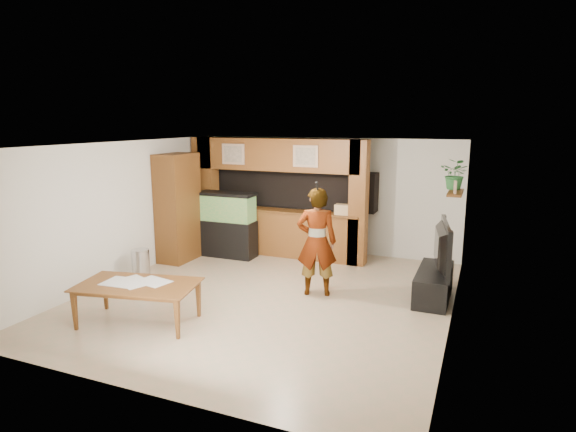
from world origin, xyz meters
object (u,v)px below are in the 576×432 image
at_px(person, 317,242).
at_px(dining_table, 138,304).
at_px(television, 436,246).
at_px(aquarium, 227,225).
at_px(pantry_cabinet, 178,208).

distance_m(person, dining_table, 3.07).
height_order(television, dining_table, television).
bearing_deg(aquarium, person, -30.66).
bearing_deg(pantry_cabinet, aquarium, 38.00).
distance_m(pantry_cabinet, dining_table, 3.49).
bearing_deg(dining_table, television, 23.58).
height_order(person, dining_table, person).
xyz_separation_m(pantry_cabinet, dining_table, (1.40, -3.08, -0.84)).
bearing_deg(dining_table, person, 35.51).
distance_m(pantry_cabinet, aquarium, 1.13).
bearing_deg(person, television, 179.17).
relative_size(pantry_cabinet, aquarium, 1.60).
height_order(aquarium, television, aquarium).
height_order(pantry_cabinet, television, pantry_cabinet).
bearing_deg(aquarium, pantry_cabinet, -142.59).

